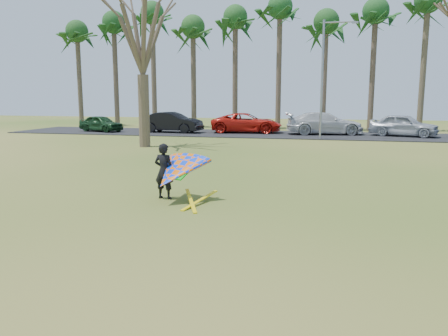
% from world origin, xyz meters
% --- Properties ---
extents(ground, '(100.00, 100.00, 0.00)m').
position_xyz_m(ground, '(0.00, 0.00, 0.00)').
color(ground, '#285412').
rests_on(ground, ground).
extents(parking_strip, '(46.00, 7.00, 0.06)m').
position_xyz_m(parking_strip, '(0.00, 25.00, 0.03)').
color(parking_strip, black).
rests_on(parking_strip, ground).
extents(palm_0, '(4.84, 4.84, 10.84)m').
position_xyz_m(palm_0, '(-22.00, 31.00, 9.17)').
color(palm_0, '#493C2B').
rests_on(palm_0, ground).
extents(palm_1, '(4.84, 4.84, 11.54)m').
position_xyz_m(palm_1, '(-18.00, 31.00, 9.85)').
color(palm_1, brown).
rests_on(palm_1, ground).
extents(palm_2, '(4.84, 4.84, 12.24)m').
position_xyz_m(palm_2, '(-14.00, 31.00, 10.52)').
color(palm_2, '#4F3D2F').
rests_on(palm_2, ground).
extents(palm_3, '(4.84, 4.84, 10.84)m').
position_xyz_m(palm_3, '(-10.00, 31.00, 9.17)').
color(palm_3, brown).
rests_on(palm_3, ground).
extents(palm_4, '(4.84, 4.84, 11.54)m').
position_xyz_m(palm_4, '(-6.00, 31.00, 9.85)').
color(palm_4, brown).
rests_on(palm_4, ground).
extents(palm_5, '(4.84, 4.84, 12.24)m').
position_xyz_m(palm_5, '(-2.00, 31.00, 10.52)').
color(palm_5, brown).
rests_on(palm_5, ground).
extents(palm_6, '(4.84, 4.84, 10.84)m').
position_xyz_m(palm_6, '(2.00, 31.00, 9.17)').
color(palm_6, '#4A392C').
rests_on(palm_6, ground).
extents(palm_7, '(4.84, 4.84, 11.54)m').
position_xyz_m(palm_7, '(6.00, 31.00, 9.85)').
color(palm_7, '#493A2C').
rests_on(palm_7, ground).
extents(palm_8, '(4.84, 4.84, 12.24)m').
position_xyz_m(palm_8, '(10.00, 31.00, 10.52)').
color(palm_8, '#4A3D2C').
rests_on(palm_8, ground).
extents(bare_tree_left, '(6.60, 6.60, 9.70)m').
position_xyz_m(bare_tree_left, '(-8.00, 15.00, 6.92)').
color(bare_tree_left, brown).
rests_on(bare_tree_left, ground).
extents(streetlight, '(2.28, 0.18, 8.00)m').
position_xyz_m(streetlight, '(2.16, 22.00, 4.46)').
color(streetlight, gray).
rests_on(streetlight, ground).
extents(car_0, '(4.24, 2.63, 1.35)m').
position_xyz_m(car_0, '(-15.91, 24.04, 0.73)').
color(car_0, '#183C1C').
rests_on(car_0, parking_strip).
extents(car_1, '(5.09, 2.09, 1.64)m').
position_xyz_m(car_1, '(-9.84, 24.60, 0.88)').
color(car_1, black).
rests_on(car_1, parking_strip).
extents(car_2, '(5.90, 3.20, 1.57)m').
position_xyz_m(car_2, '(-3.91, 25.78, 0.84)').
color(car_2, red).
rests_on(car_2, parking_strip).
extents(car_3, '(6.16, 3.43, 1.69)m').
position_xyz_m(car_3, '(2.23, 25.60, 0.90)').
color(car_3, silver).
rests_on(car_3, parking_strip).
extents(car_4, '(5.14, 3.36, 1.63)m').
position_xyz_m(car_4, '(7.90, 25.32, 0.87)').
color(car_4, '#A1A6AE').
rests_on(car_4, parking_strip).
extents(kite_flyer, '(2.13, 2.39, 2.02)m').
position_xyz_m(kite_flyer, '(-1.56, 2.52, 0.84)').
color(kite_flyer, black).
rests_on(kite_flyer, ground).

